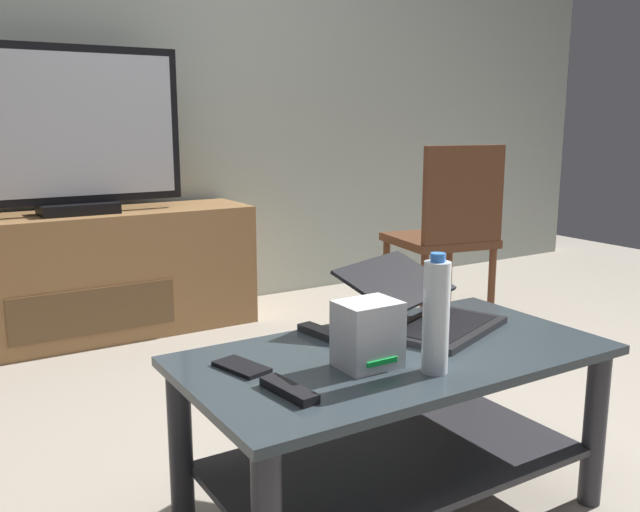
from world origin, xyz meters
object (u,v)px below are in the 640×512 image
coffee_table (395,405)px  tv_remote (289,390)px  laptop (424,308)px  media_cabinet (82,276)px  water_bottle_near (436,316)px  soundbar_remote (322,333)px  router_box (368,334)px  cell_phone (242,367)px  television (73,134)px  dining_chair (448,229)px

coffee_table → tv_remote: size_ratio=6.76×
coffee_table → laptop: size_ratio=2.27×
media_cabinet → tv_remote: 2.07m
water_bottle_near → soundbar_remote: size_ratio=1.76×
router_box → cell_phone: router_box is taller
laptop → tv_remote: (-0.56, -0.22, -0.04)m
water_bottle_near → tv_remote: (-0.35, 0.06, -0.12)m
media_cabinet → tv_remote: (-0.03, -2.06, 0.17)m
television → soundbar_remote: 1.83m
dining_chair → water_bottle_near: dining_chair is taller
coffee_table → television: size_ratio=1.10×
laptop → water_bottle_near: 0.36m
coffee_table → router_box: 0.26m
television → tv_remote: (-0.03, -2.04, -0.50)m
coffee_table → router_box: (-0.12, -0.05, 0.22)m
media_cabinet → television: 0.67m
dining_chair → router_box: (-1.34, -1.19, 0.03)m
media_cabinet → dining_chair: bearing=-27.8°
media_cabinet → soundbar_remote: media_cabinet is taller
soundbar_remote → media_cabinet: bearing=89.9°
soundbar_remote → water_bottle_near: bearing=-84.8°
laptop → water_bottle_near: size_ratio=1.70×
coffee_table → media_cabinet: (-0.34, 1.96, -0.01)m
laptop → tv_remote: 0.60m
router_box → tv_remote: (-0.24, -0.05, -0.07)m
water_bottle_near → tv_remote: water_bottle_near is taller
laptop → water_bottle_near: bearing=-126.3°
dining_chair → water_bottle_near: bearing=-133.2°
coffee_table → tv_remote: (-0.37, -0.10, 0.16)m
coffee_table → soundbar_remote: soundbar_remote is taller
media_cabinet → water_bottle_near: size_ratio=5.81×
television → router_box: television is taller
media_cabinet → coffee_table: bearing=-80.3°
dining_chair → laptop: size_ratio=1.91×
coffee_table → soundbar_remote: bearing=116.2°
router_box → tv_remote: 0.26m
laptop → soundbar_remote: size_ratio=2.98×
coffee_table → soundbar_remote: size_ratio=6.76×
media_cabinet → soundbar_remote: (0.24, -1.76, 0.17)m
media_cabinet → router_box: (0.21, -2.01, 0.23)m
coffee_table → dining_chair: size_ratio=1.19×
dining_chair → tv_remote: 2.01m
coffee_table → cell_phone: (-0.39, 0.09, 0.15)m
media_cabinet → television: (-0.00, -0.02, 0.66)m
dining_chair → router_box: dining_chair is taller
media_cabinet → laptop: (0.53, -1.84, 0.21)m
coffee_table → television: television is taller
media_cabinet → dining_chair: size_ratio=1.79×
media_cabinet → soundbar_remote: bearing=-82.3°
cell_phone → tv_remote: size_ratio=0.88×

